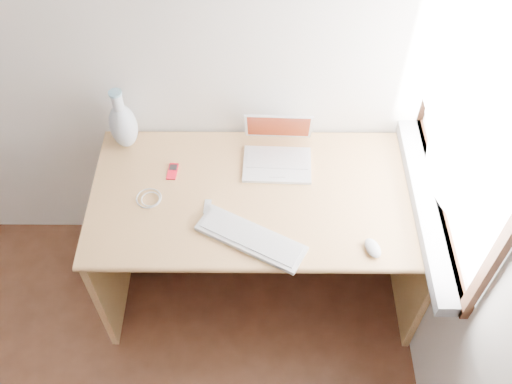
{
  "coord_description": "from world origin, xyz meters",
  "views": [
    {
      "loc": [
        1.02,
        -0.1,
        2.6
      ],
      "look_at": [
        1.01,
        1.35,
        0.8
      ],
      "focal_mm": 40.0,
      "sensor_mm": 36.0,
      "label": 1
    }
  ],
  "objects_px": {
    "vase": "(123,124)",
    "laptop": "(277,152)",
    "external_keyboard": "(251,238)",
    "desk": "(261,209)"
  },
  "relations": [
    {
      "from": "external_keyboard",
      "to": "laptop",
      "type": "bearing_deg",
      "value": 103.76
    },
    {
      "from": "vase",
      "to": "laptop",
      "type": "bearing_deg",
      "value": -7.22
    },
    {
      "from": "laptop",
      "to": "external_keyboard",
      "type": "xyz_separation_m",
      "value": [
        -0.11,
        -0.42,
        -0.03
      ]
    },
    {
      "from": "external_keyboard",
      "to": "vase",
      "type": "xyz_separation_m",
      "value": [
        -0.56,
        0.51,
        0.11
      ]
    },
    {
      "from": "vase",
      "to": "desk",
      "type": "bearing_deg",
      "value": -17.79
    },
    {
      "from": "laptop",
      "to": "vase",
      "type": "xyz_separation_m",
      "value": [
        -0.66,
        0.08,
        0.08
      ]
    },
    {
      "from": "desk",
      "to": "laptop",
      "type": "bearing_deg",
      "value": 58.01
    },
    {
      "from": "desk",
      "to": "laptop",
      "type": "xyz_separation_m",
      "value": [
        0.07,
        0.11,
        0.26
      ]
    },
    {
      "from": "desk",
      "to": "vase",
      "type": "xyz_separation_m",
      "value": [
        -0.6,
        0.19,
        0.34
      ]
    },
    {
      "from": "desk",
      "to": "external_keyboard",
      "type": "distance_m",
      "value": 0.39
    }
  ]
}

